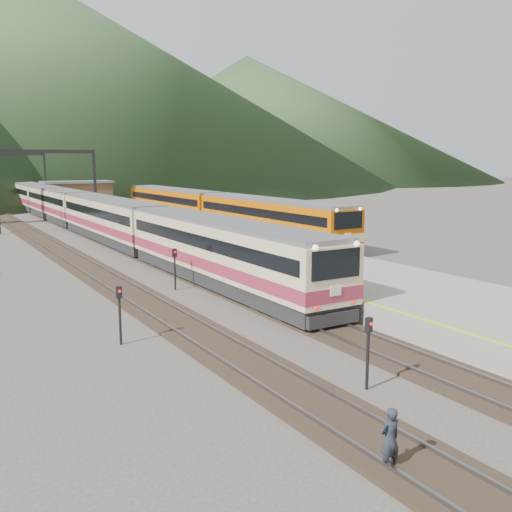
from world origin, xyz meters
TOP-DOWN VIEW (x-y plane):
  - track_main at (0.00, 40.00)m, footprint 2.60×200.00m
  - track_far at (-5.00, 40.00)m, footprint 2.60×200.00m
  - track_second at (11.50, 40.00)m, footprint 2.60×200.00m
  - platform at (5.60, 38.00)m, footprint 8.00×100.00m
  - gantry_near at (-2.85, 55.00)m, footprint 9.55×0.25m
  - gantry_far at (-2.85, 80.00)m, footprint 9.55×0.25m
  - station_shed at (5.60, 78.00)m, footprint 9.40×4.40m
  - hill_b at (30.00, 230.00)m, footprint 220.00×220.00m
  - hill_c at (110.00, 210.00)m, footprint 160.00×160.00m
  - main_train at (0.00, 64.51)m, footprint 2.96×101.36m
  - second_train at (11.50, 47.25)m, footprint 3.02×41.10m
  - short_signal_a at (-2.90, 8.66)m, footprint 0.26×0.22m
  - short_signal_b at (-2.55, 24.30)m, footprint 0.23×0.18m
  - short_signal_c at (-8.00, 16.77)m, footprint 0.25×0.20m
  - worker at (-5.62, 4.90)m, footprint 0.56×0.39m

SIDE VIEW (x-z plane):
  - track_main at x=0.00m, z-range -0.05..0.18m
  - track_far at x=-5.00m, z-range -0.05..0.18m
  - track_second at x=11.50m, z-range -0.05..0.18m
  - platform at x=5.60m, z-range 0.00..1.00m
  - worker at x=-5.62m, z-range 0.00..1.50m
  - short_signal_a at x=-2.90m, z-range 0.33..2.60m
  - short_signal_b at x=-2.55m, z-range 0.33..2.60m
  - short_signal_c at x=-8.00m, z-range 0.33..2.60m
  - main_train at x=0.00m, z-range 0.23..3.84m
  - second_train at x=11.50m, z-range 0.23..3.92m
  - station_shed at x=5.60m, z-range 1.02..4.12m
  - gantry_near at x=-2.85m, z-range 1.59..9.59m
  - gantry_far at x=-2.85m, z-range 1.59..9.59m
  - hill_c at x=110.00m, z-range 0.00..50.00m
  - hill_b at x=30.00m, z-range 0.00..75.00m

